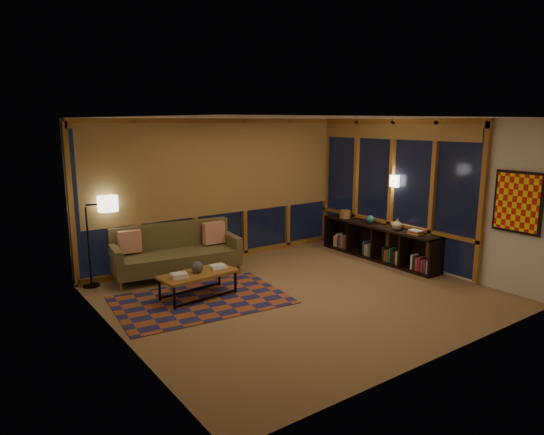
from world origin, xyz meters
TOP-DOWN VIEW (x-y plane):
  - floor at (0.00, 0.00)m, footprint 5.50×5.00m
  - ceiling at (0.00, 0.00)m, footprint 5.50×5.00m
  - walls at (0.00, 0.00)m, footprint 5.51×5.01m
  - window_wall_back at (0.00, 2.43)m, footprint 5.30×0.16m
  - window_wall_right at (2.68, 0.60)m, footprint 0.16×3.70m
  - wall_art at (2.71, -1.85)m, footprint 0.06×0.74m
  - wall_sconce at (2.62, 0.45)m, footprint 0.12×0.18m
  - sofa at (-1.14, 2.00)m, footprint 2.23×1.16m
  - pillow_left at (-1.85, 2.27)m, footprint 0.39×0.16m
  - pillow_right at (-0.37, 2.03)m, footprint 0.40×0.14m
  - area_rug at (-1.35, 0.69)m, footprint 2.66×1.92m
  - coffee_table at (-1.31, 0.83)m, footprint 1.21×0.63m
  - book_stack_a at (-1.65, 0.78)m, footprint 0.29×0.24m
  - book_stack_b at (-0.94, 0.87)m, footprint 0.26×0.22m
  - ceramic_pot at (-1.31, 0.85)m, footprint 0.21×0.21m
  - floor_lamp at (-2.51, 2.30)m, footprint 0.54×0.40m
  - bookshelf at (2.49, 0.67)m, footprint 0.40×2.69m
  - basket at (2.47, 1.58)m, footprint 0.26×0.26m
  - teal_bowl at (2.49, 0.90)m, footprint 0.21×0.21m
  - vase at (2.49, 0.23)m, footprint 0.22×0.22m
  - shelf_book_stack at (2.49, -0.20)m, footprint 0.20×0.27m

SIDE VIEW (x-z plane):
  - floor at x=0.00m, z-range -0.01..0.01m
  - area_rug at x=-1.35m, z-range 0.00..0.01m
  - coffee_table at x=-1.31m, z-range 0.00..0.39m
  - bookshelf at x=2.49m, z-range 0.00..0.67m
  - book_stack_b at x=-0.94m, z-range 0.39..0.44m
  - book_stack_a at x=-1.65m, z-range 0.39..0.46m
  - sofa at x=-1.14m, z-range 0.00..0.87m
  - ceramic_pot at x=-1.31m, z-range 0.39..0.57m
  - pillow_left at x=-1.85m, z-range 0.44..0.81m
  - pillow_right at x=-0.37m, z-range 0.44..0.83m
  - shelf_book_stack at x=2.49m, z-range 0.67..0.75m
  - floor_lamp at x=-2.51m, z-range 0.00..1.48m
  - basket at x=2.47m, z-range 0.67..0.84m
  - teal_bowl at x=2.49m, z-range 0.67..0.84m
  - vase at x=2.49m, z-range 0.67..0.88m
  - walls at x=0.00m, z-range 0.00..2.70m
  - window_wall_back at x=0.00m, z-range 0.05..2.65m
  - window_wall_right at x=2.68m, z-range 0.05..2.65m
  - wall_art at x=2.71m, z-range 0.98..1.92m
  - wall_sconce at x=2.62m, z-range 1.44..1.66m
  - ceiling at x=0.00m, z-range 2.70..2.71m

